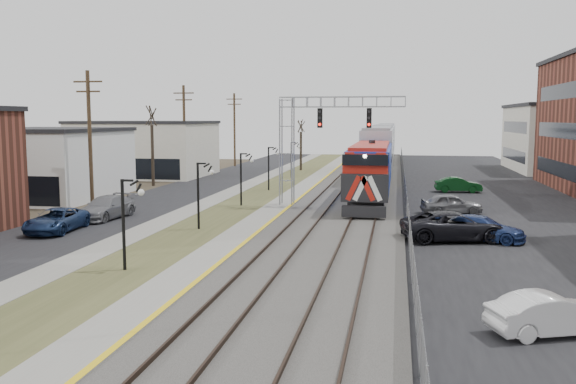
# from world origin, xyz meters

# --- Properties ---
(ground) EXTENTS (160.00, 160.00, 0.00)m
(ground) POSITION_xyz_m (0.00, 0.00, 0.00)
(ground) COLOR #473D2D
(ground) RESTS_ON ground
(street_west) EXTENTS (7.00, 120.00, 0.04)m
(street_west) POSITION_xyz_m (-11.50, 35.00, 0.02)
(street_west) COLOR black
(street_west) RESTS_ON ground
(sidewalk) EXTENTS (2.00, 120.00, 0.08)m
(sidewalk) POSITION_xyz_m (-7.00, 35.00, 0.04)
(sidewalk) COLOR gray
(sidewalk) RESTS_ON ground
(grass_median) EXTENTS (4.00, 120.00, 0.06)m
(grass_median) POSITION_xyz_m (-4.00, 35.00, 0.03)
(grass_median) COLOR #444826
(grass_median) RESTS_ON ground
(platform) EXTENTS (2.00, 120.00, 0.24)m
(platform) POSITION_xyz_m (-1.00, 35.00, 0.12)
(platform) COLOR gray
(platform) RESTS_ON ground
(ballast_bed) EXTENTS (8.00, 120.00, 0.20)m
(ballast_bed) POSITION_xyz_m (4.00, 35.00, 0.10)
(ballast_bed) COLOR #595651
(ballast_bed) RESTS_ON ground
(parking_lot) EXTENTS (16.00, 120.00, 0.04)m
(parking_lot) POSITION_xyz_m (16.00, 35.00, 0.02)
(parking_lot) COLOR black
(parking_lot) RESTS_ON ground
(platform_edge) EXTENTS (0.24, 120.00, 0.01)m
(platform_edge) POSITION_xyz_m (-0.12, 35.00, 0.24)
(platform_edge) COLOR gold
(platform_edge) RESTS_ON platform
(track_near) EXTENTS (1.58, 120.00, 0.15)m
(track_near) POSITION_xyz_m (2.00, 35.00, 0.28)
(track_near) COLOR #2D2119
(track_near) RESTS_ON ballast_bed
(track_far) EXTENTS (1.58, 120.00, 0.15)m
(track_far) POSITION_xyz_m (5.50, 35.00, 0.28)
(track_far) COLOR #2D2119
(track_far) RESTS_ON ballast_bed
(train) EXTENTS (3.00, 85.85, 5.33)m
(train) POSITION_xyz_m (5.50, 66.79, 2.92)
(train) COLOR #1634B3
(train) RESTS_ON ground
(signal_gantry) EXTENTS (9.00, 1.07, 8.15)m
(signal_gantry) POSITION_xyz_m (1.22, 27.99, 5.59)
(signal_gantry) COLOR gray
(signal_gantry) RESTS_ON ground
(lampposts) EXTENTS (0.14, 62.14, 4.00)m
(lampposts) POSITION_xyz_m (-4.00, 18.29, 2.00)
(lampposts) COLOR black
(lampposts) RESTS_ON ground
(utility_poles) EXTENTS (0.28, 80.28, 10.00)m
(utility_poles) POSITION_xyz_m (-14.50, 25.00, 5.00)
(utility_poles) COLOR #4C3823
(utility_poles) RESTS_ON ground
(fence) EXTENTS (0.04, 120.00, 1.60)m
(fence) POSITION_xyz_m (8.20, 35.00, 0.80)
(fence) COLOR gray
(fence) RESTS_ON ground
(buildings_west) EXTENTS (14.00, 67.00, 7.00)m
(buildings_west) POSITION_xyz_m (-21.00, 24.21, 3.01)
(buildings_west) COLOR beige
(buildings_west) RESTS_ON ground
(bare_trees) EXTENTS (12.30, 42.30, 5.95)m
(bare_trees) POSITION_xyz_m (-12.66, 38.91, 2.70)
(bare_trees) COLOR #382D23
(bare_trees) RESTS_ON ground
(car_lot_b) EXTENTS (4.09, 2.61, 1.27)m
(car_lot_b) POSITION_xyz_m (12.22, 2.87, 0.64)
(car_lot_b) COLOR silver
(car_lot_b) RESTS_ON ground
(car_lot_c) EXTENTS (6.10, 3.85, 1.57)m
(car_lot_c) POSITION_xyz_m (10.63, 17.19, 0.79)
(car_lot_c) COLOR black
(car_lot_c) RESTS_ON ground
(car_lot_d) EXTENTS (4.94, 3.18, 1.33)m
(car_lot_d) POSITION_xyz_m (12.03, 17.42, 0.67)
(car_lot_d) COLOR navy
(car_lot_d) RESTS_ON ground
(car_lot_e) EXTENTS (4.36, 2.33, 1.41)m
(car_lot_e) POSITION_xyz_m (11.26, 26.67, 0.70)
(car_lot_e) COLOR slate
(car_lot_e) RESTS_ON ground
(car_lot_f) EXTENTS (4.15, 1.68, 1.34)m
(car_lot_f) POSITION_xyz_m (12.91, 39.58, 0.67)
(car_lot_f) COLOR #0C3D16
(car_lot_f) RESTS_ON ground
(car_street_a) EXTENTS (2.56, 4.97, 1.34)m
(car_street_a) POSITION_xyz_m (-11.86, 15.77, 0.67)
(car_street_a) COLOR #16284E
(car_street_a) RESTS_ON ground
(car_street_b) EXTENTS (2.61, 5.28, 1.48)m
(car_street_b) POSITION_xyz_m (-11.20, 20.61, 0.74)
(car_street_b) COLOR slate
(car_street_b) RESTS_ON ground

